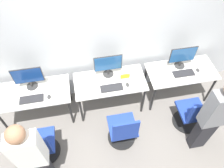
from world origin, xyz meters
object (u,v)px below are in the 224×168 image
at_px(office_chair_right, 192,115).
at_px(office_chair_left, 41,146).
at_px(person_left, 32,157).
at_px(keyboard_center, 112,88).
at_px(person_right, 214,116).
at_px(mouse_left, 49,97).
at_px(office_chair_center, 123,131).
at_px(mouse_right, 198,70).
at_px(monitor_left, 28,77).
at_px(keyboard_left, 32,99).
at_px(keyboard_right, 184,73).
at_px(monitor_right, 182,56).
at_px(mouse_center, 128,85).
at_px(monitor_center, 108,65).

bearing_deg(office_chair_right, office_chair_left, -177.77).
distance_m(person_left, keyboard_center, 1.57).
height_order(office_chair_left, person_right, person_right).
height_order(mouse_left, office_chair_center, office_chair_center).
height_order(office_chair_center, mouse_right, office_chair_center).
xyz_separation_m(monitor_left, office_chair_right, (2.58, -0.82, -0.60)).
xyz_separation_m(keyboard_left, office_chair_left, (0.06, -0.65, -0.38)).
height_order(monitor_left, keyboard_right, monitor_left).
bearing_deg(mouse_right, monitor_left, 176.31).
relative_size(keyboard_left, mouse_left, 4.15).
relative_size(mouse_left, person_left, 0.06).
xyz_separation_m(monitor_left, monitor_right, (2.58, -0.01, 0.00)).
height_order(office_chair_left, mouse_center, office_chair_left).
bearing_deg(person_left, office_chair_right, 10.55).
xyz_separation_m(keyboard_left, monitor_center, (1.29, 0.30, 0.22)).
bearing_deg(office_chair_right, monitor_left, 162.41).
bearing_deg(keyboard_center, monitor_center, 90.00).
bearing_deg(keyboard_right, mouse_right, 4.35).
relative_size(mouse_center, keyboard_right, 0.24).
relative_size(keyboard_left, office_chair_center, 0.43).
bearing_deg(office_chair_left, mouse_center, 23.14).
bearing_deg(keyboard_left, monitor_center, 13.19).
bearing_deg(monitor_left, office_chair_left, -86.12).
bearing_deg(keyboard_right, monitor_center, 169.65).
distance_m(monitor_center, mouse_center, 0.46).
relative_size(keyboard_left, monitor_right, 0.79).
bearing_deg(person_left, monitor_center, 47.62).
bearing_deg(person_left, mouse_center, 34.42).
distance_m(mouse_left, mouse_center, 1.29).
bearing_deg(keyboard_center, monitor_right, 12.08).
bearing_deg(person_left, keyboard_center, 39.76).
relative_size(monitor_left, person_right, 0.28).
bearing_deg(monitor_right, monitor_center, 178.23).
xyz_separation_m(office_chair_left, office_chair_right, (2.52, 0.10, 0.00)).
xyz_separation_m(monitor_right, mouse_right, (0.27, -0.18, -0.22)).
distance_m(mouse_center, mouse_right, 1.30).
distance_m(keyboard_left, keyboard_center, 1.29).
relative_size(office_chair_left, mouse_center, 9.69).
bearing_deg(monitor_center, person_left, -132.38).
distance_m(keyboard_center, mouse_center, 0.27).
bearing_deg(monitor_left, monitor_right, -0.20).
bearing_deg(keyboard_left, person_right, -19.50).
height_order(mouse_left, keyboard_center, mouse_left).
distance_m(keyboard_right, office_chair_right, 0.72).
bearing_deg(mouse_center, mouse_left, -179.67).
xyz_separation_m(monitor_left, mouse_center, (1.56, -0.28, -0.22)).
relative_size(keyboard_center, person_right, 0.22).
relative_size(mouse_left, mouse_center, 1.00).
xyz_separation_m(keyboard_center, mouse_right, (1.56, 0.10, 0.01)).
bearing_deg(mouse_center, keyboard_center, -177.90).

